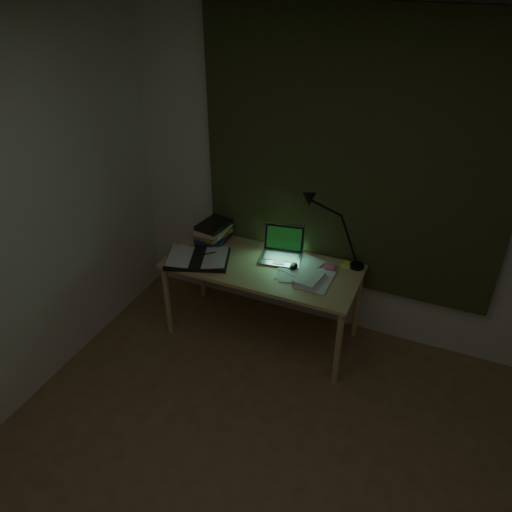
{
  "coord_description": "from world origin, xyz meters",
  "views": [
    {
      "loc": [
        0.7,
        -1.31,
        2.72
      ],
      "look_at": [
        -0.51,
        1.48,
        0.82
      ],
      "focal_mm": 35.0,
      "sensor_mm": 36.0,
      "label": 1
    }
  ],
  "objects_px": {
    "loose_papers": "(303,275)",
    "desk_lamp": "(361,233)",
    "book_stack": "(213,232)",
    "open_textbook": "(198,258)",
    "laptop": "(281,247)",
    "desk": "(262,301)"
  },
  "relations": [
    {
      "from": "loose_papers",
      "to": "desk_lamp",
      "type": "distance_m",
      "value": 0.51
    },
    {
      "from": "laptop",
      "to": "desk_lamp",
      "type": "xyz_separation_m",
      "value": [
        0.56,
        0.13,
        0.18
      ]
    },
    {
      "from": "laptop",
      "to": "desk_lamp",
      "type": "height_order",
      "value": "desk_lamp"
    },
    {
      "from": "open_textbook",
      "to": "desk_lamp",
      "type": "bearing_deg",
      "value": -0.62
    },
    {
      "from": "desk",
      "to": "desk_lamp",
      "type": "bearing_deg",
      "value": 21.25
    },
    {
      "from": "loose_papers",
      "to": "desk_lamp",
      "type": "height_order",
      "value": "desk_lamp"
    },
    {
      "from": "desk",
      "to": "laptop",
      "type": "bearing_deg",
      "value": 51.57
    },
    {
      "from": "book_stack",
      "to": "desk_lamp",
      "type": "xyz_separation_m",
      "value": [
        1.17,
        0.09,
        0.2
      ]
    },
    {
      "from": "loose_papers",
      "to": "open_textbook",
      "type": "bearing_deg",
      "value": -171.66
    },
    {
      "from": "laptop",
      "to": "desk_lamp",
      "type": "bearing_deg",
      "value": 3.72
    },
    {
      "from": "desk_lamp",
      "to": "book_stack",
      "type": "bearing_deg",
      "value": -165.33
    },
    {
      "from": "laptop",
      "to": "book_stack",
      "type": "distance_m",
      "value": 0.61
    },
    {
      "from": "desk",
      "to": "loose_papers",
      "type": "bearing_deg",
      "value": -2.68
    },
    {
      "from": "book_stack",
      "to": "loose_papers",
      "type": "distance_m",
      "value": 0.86
    },
    {
      "from": "desk",
      "to": "desk_lamp",
      "type": "relative_size",
      "value": 2.52
    },
    {
      "from": "laptop",
      "to": "book_stack",
      "type": "xyz_separation_m",
      "value": [
        -0.6,
        0.04,
        -0.02
      ]
    },
    {
      "from": "laptop",
      "to": "loose_papers",
      "type": "distance_m",
      "value": 0.29
    },
    {
      "from": "loose_papers",
      "to": "desk_lamp",
      "type": "relative_size",
      "value": 0.66
    },
    {
      "from": "book_stack",
      "to": "open_textbook",
      "type": "bearing_deg",
      "value": -85.26
    },
    {
      "from": "desk",
      "to": "loose_papers",
      "type": "relative_size",
      "value": 3.84
    },
    {
      "from": "book_stack",
      "to": "loose_papers",
      "type": "height_order",
      "value": "book_stack"
    },
    {
      "from": "desk",
      "to": "desk_lamp",
      "type": "height_order",
      "value": "desk_lamp"
    }
  ]
}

